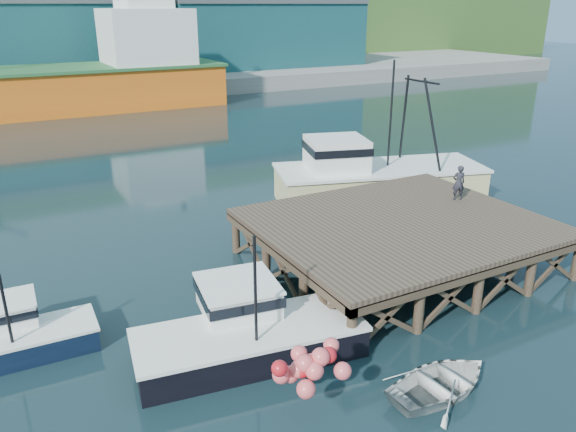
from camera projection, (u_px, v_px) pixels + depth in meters
ground at (288, 293)px, 22.58m from camera, size 300.00×300.00×0.00m
wharf at (402, 226)px, 24.20m from camera, size 12.00×10.00×2.62m
far_quay at (53, 79)px, 79.71m from camera, size 160.00×40.00×2.00m
warehouse_mid at (51, 40)px, 73.66m from camera, size 28.00×16.00×9.00m
warehouse_right at (257, 35)px, 87.10m from camera, size 30.00×16.00×9.00m
hillside at (22, 4)px, 100.82m from camera, size 220.00×50.00×22.00m
boat_navy at (13, 336)px, 18.47m from camera, size 5.28×2.85×3.27m
boat_black at (247, 330)px, 18.47m from camera, size 7.78×6.48×4.62m
trawler at (376, 174)px, 32.63m from camera, size 12.77×7.60×8.06m
dinghy at (442, 383)px, 16.66m from camera, size 3.74×2.78×0.74m
dockworker at (459, 183)px, 26.61m from camera, size 0.72×0.61×1.69m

